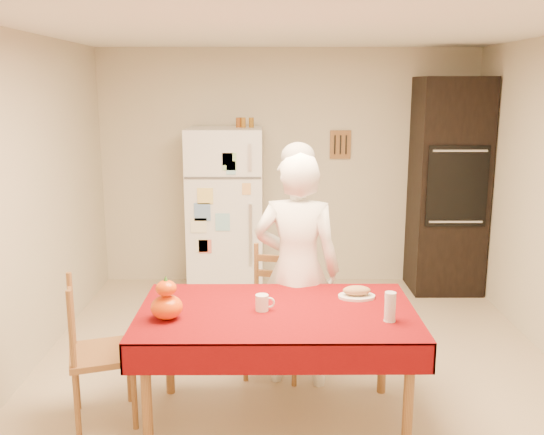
{
  "coord_description": "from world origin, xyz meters",
  "views": [
    {
      "loc": [
        -0.21,
        -4.2,
        2.11
      ],
      "look_at": [
        -0.19,
        0.2,
        1.15
      ],
      "focal_mm": 40.0,
      "sensor_mm": 36.0,
      "label": 1
    }
  ],
  "objects_px": {
    "dining_table": "(277,321)",
    "wine_glass": "(390,307)",
    "oven_cabinet": "(448,186)",
    "chair_left": "(91,347)",
    "coffee_mug": "(262,303)",
    "chair_far": "(277,306)",
    "pumpkin_lower": "(167,307)",
    "seated_woman": "(297,270)",
    "refrigerator": "(226,211)",
    "bread_plate": "(357,296)"
  },
  "relations": [
    {
      "from": "dining_table",
      "to": "wine_glass",
      "type": "bearing_deg",
      "value": -15.61
    },
    {
      "from": "oven_cabinet",
      "to": "chair_left",
      "type": "bearing_deg",
      "value": -138.84
    },
    {
      "from": "coffee_mug",
      "to": "oven_cabinet",
      "type": "bearing_deg",
      "value": 54.34
    },
    {
      "from": "dining_table",
      "to": "chair_left",
      "type": "relative_size",
      "value": 1.79
    },
    {
      "from": "chair_far",
      "to": "coffee_mug",
      "type": "height_order",
      "value": "chair_far"
    },
    {
      "from": "pumpkin_lower",
      "to": "dining_table",
      "type": "bearing_deg",
      "value": 11.92
    },
    {
      "from": "oven_cabinet",
      "to": "coffee_mug",
      "type": "bearing_deg",
      "value": -125.66
    },
    {
      "from": "dining_table",
      "to": "seated_woman",
      "type": "bearing_deg",
      "value": 75.36
    },
    {
      "from": "chair_far",
      "to": "chair_left",
      "type": "height_order",
      "value": "same"
    },
    {
      "from": "refrigerator",
      "to": "dining_table",
      "type": "bearing_deg",
      "value": -79.22
    },
    {
      "from": "wine_glass",
      "to": "chair_far",
      "type": "bearing_deg",
      "value": 124.78
    },
    {
      "from": "seated_woman",
      "to": "wine_glass",
      "type": "height_order",
      "value": "seated_woman"
    },
    {
      "from": "dining_table",
      "to": "oven_cabinet",
      "type": "bearing_deg",
      "value": 55.6
    },
    {
      "from": "dining_table",
      "to": "seated_woman",
      "type": "xyz_separation_m",
      "value": [
        0.15,
        0.57,
        0.15
      ]
    },
    {
      "from": "wine_glass",
      "to": "oven_cabinet",
      "type": "bearing_deg",
      "value": 67.95
    },
    {
      "from": "seated_woman",
      "to": "coffee_mug",
      "type": "relative_size",
      "value": 16.81
    },
    {
      "from": "chair_far",
      "to": "refrigerator",
      "type": "bearing_deg",
      "value": 118.01
    },
    {
      "from": "seated_woman",
      "to": "chair_left",
      "type": "bearing_deg",
      "value": 31.65
    },
    {
      "from": "chair_far",
      "to": "wine_glass",
      "type": "distance_m",
      "value": 1.19
    },
    {
      "from": "bread_plate",
      "to": "coffee_mug",
      "type": "bearing_deg",
      "value": -159.97
    },
    {
      "from": "chair_far",
      "to": "wine_glass",
      "type": "relative_size",
      "value": 5.4
    },
    {
      "from": "oven_cabinet",
      "to": "chair_far",
      "type": "distance_m",
      "value": 2.65
    },
    {
      "from": "oven_cabinet",
      "to": "wine_glass",
      "type": "distance_m",
      "value": 3.03
    },
    {
      "from": "chair_far",
      "to": "seated_woman",
      "type": "distance_m",
      "value": 0.4
    },
    {
      "from": "coffee_mug",
      "to": "wine_glass",
      "type": "relative_size",
      "value": 0.57
    },
    {
      "from": "refrigerator",
      "to": "coffee_mug",
      "type": "bearing_deg",
      "value": -81.23
    },
    {
      "from": "chair_far",
      "to": "bread_plate",
      "type": "bearing_deg",
      "value": -33.51
    },
    {
      "from": "refrigerator",
      "to": "dining_table",
      "type": "relative_size",
      "value": 1.0
    },
    {
      "from": "chair_left",
      "to": "pumpkin_lower",
      "type": "xyz_separation_m",
      "value": [
        0.51,
        -0.17,
        0.33
      ]
    },
    {
      "from": "seated_woman",
      "to": "wine_glass",
      "type": "bearing_deg",
      "value": 133.47
    },
    {
      "from": "dining_table",
      "to": "pumpkin_lower",
      "type": "height_order",
      "value": "pumpkin_lower"
    },
    {
      "from": "dining_table",
      "to": "chair_far",
      "type": "distance_m",
      "value": 0.77
    },
    {
      "from": "oven_cabinet",
      "to": "dining_table",
      "type": "xyz_separation_m",
      "value": [
        -1.79,
        -2.62,
        -0.41
      ]
    },
    {
      "from": "refrigerator",
      "to": "pumpkin_lower",
      "type": "bearing_deg",
      "value": -93.43
    },
    {
      "from": "chair_far",
      "to": "seated_woman",
      "type": "relative_size",
      "value": 0.57
    },
    {
      "from": "pumpkin_lower",
      "to": "bread_plate",
      "type": "distance_m",
      "value": 1.23
    },
    {
      "from": "dining_table",
      "to": "wine_glass",
      "type": "relative_size",
      "value": 9.66
    },
    {
      "from": "dining_table",
      "to": "chair_far",
      "type": "relative_size",
      "value": 1.79
    },
    {
      "from": "refrigerator",
      "to": "pumpkin_lower",
      "type": "relative_size",
      "value": 8.95
    },
    {
      "from": "coffee_mug",
      "to": "pumpkin_lower",
      "type": "distance_m",
      "value": 0.57
    },
    {
      "from": "coffee_mug",
      "to": "chair_left",
      "type": "bearing_deg",
      "value": 177.91
    },
    {
      "from": "dining_table",
      "to": "bread_plate",
      "type": "height_order",
      "value": "bread_plate"
    },
    {
      "from": "chair_left",
      "to": "coffee_mug",
      "type": "height_order",
      "value": "chair_left"
    },
    {
      "from": "dining_table",
      "to": "bread_plate",
      "type": "xyz_separation_m",
      "value": [
        0.52,
        0.22,
        0.08
      ]
    },
    {
      "from": "refrigerator",
      "to": "chair_far",
      "type": "relative_size",
      "value": 1.79
    },
    {
      "from": "dining_table",
      "to": "wine_glass",
      "type": "distance_m",
      "value": 0.7
    },
    {
      "from": "refrigerator",
      "to": "wine_glass",
      "type": "bearing_deg",
      "value": -67.39
    },
    {
      "from": "oven_cabinet",
      "to": "pumpkin_lower",
      "type": "distance_m",
      "value": 3.69
    },
    {
      "from": "chair_far",
      "to": "seated_woman",
      "type": "xyz_separation_m",
      "value": [
        0.14,
        -0.18,
        0.33
      ]
    },
    {
      "from": "chair_left",
      "to": "pumpkin_lower",
      "type": "height_order",
      "value": "chair_left"
    }
  ]
}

